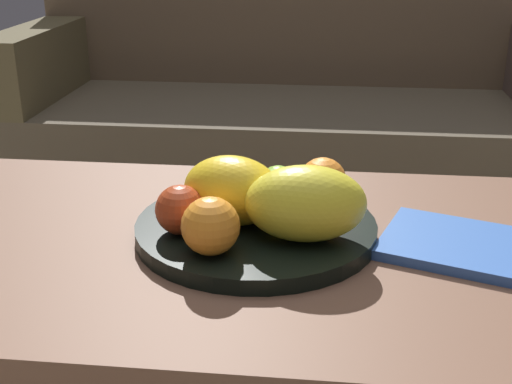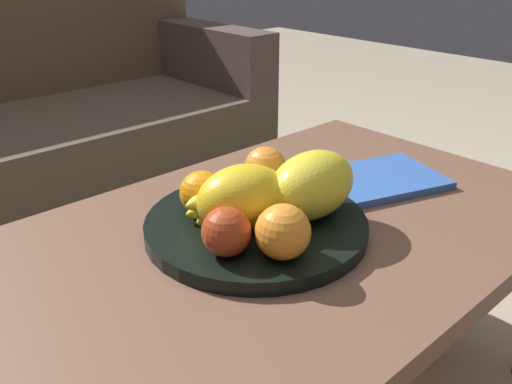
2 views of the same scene
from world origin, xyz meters
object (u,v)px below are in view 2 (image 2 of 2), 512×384
(coffee_table, at_px, (256,262))
(magazine, at_px, (376,179))
(couch, at_px, (9,144))
(fruit_bowl, at_px, (256,225))
(orange_right, at_px, (283,232))
(orange_left, at_px, (202,193))
(apple_left, at_px, (226,232))
(banana_bunch, at_px, (229,203))
(apple_front, at_px, (244,183))
(melon_large_front, at_px, (243,198))
(orange_front, at_px, (265,167))
(melon_smaller_beside, at_px, (312,185))

(coffee_table, xyz_separation_m, magazine, (0.34, 0.00, 0.05))
(couch, xyz_separation_m, fruit_bowl, (0.03, -1.18, 0.17))
(orange_right, bearing_deg, magazine, 14.96)
(orange_left, xyz_separation_m, apple_left, (-0.05, -0.13, -0.00))
(fruit_bowl, bearing_deg, banana_bunch, 133.65)
(orange_left, relative_size, apple_front, 1.09)
(banana_bunch, bearing_deg, orange_left, 117.28)
(couch, distance_m, apple_front, 1.14)
(orange_left, distance_m, magazine, 0.39)
(melon_large_front, height_order, orange_front, melon_large_front)
(orange_left, bearing_deg, magazine, -13.75)
(melon_smaller_beside, bearing_deg, couch, 94.99)
(coffee_table, relative_size, orange_left, 15.81)
(couch, relative_size, melon_smaller_beside, 9.49)
(couch, distance_m, melon_large_front, 1.21)
(melon_large_front, distance_m, magazine, 0.37)
(melon_large_front, height_order, apple_front, melon_large_front)
(orange_right, height_order, apple_front, orange_right)
(apple_left, relative_size, banana_bunch, 0.46)
(apple_left, distance_m, banana_bunch, 0.12)
(orange_left, bearing_deg, melon_smaller_beside, -44.52)
(melon_smaller_beside, bearing_deg, fruit_bowl, 145.78)
(apple_front, bearing_deg, couch, 93.02)
(orange_left, distance_m, apple_front, 0.09)
(coffee_table, relative_size, magazine, 4.88)
(orange_front, relative_size, banana_bunch, 0.48)
(coffee_table, bearing_deg, couch, 90.55)
(fruit_bowl, relative_size, apple_left, 5.01)
(coffee_table, bearing_deg, apple_front, 60.48)
(couch, distance_m, fruit_bowl, 1.19)
(orange_left, relative_size, banana_bunch, 0.47)
(couch, xyz_separation_m, melon_large_front, (-0.01, -1.19, 0.23))
(couch, xyz_separation_m, apple_left, (-0.08, -1.23, 0.22))
(orange_front, bearing_deg, melon_smaller_beside, -99.37)
(coffee_table, bearing_deg, banana_bunch, 104.93)
(orange_right, bearing_deg, apple_front, 65.61)
(coffee_table, xyz_separation_m, apple_front, (0.05, 0.08, 0.11))
(orange_left, bearing_deg, couch, 88.68)
(magazine, bearing_deg, apple_front, -175.93)
(coffee_table, relative_size, apple_left, 16.08)
(couch, distance_m, magazine, 1.26)
(orange_front, bearing_deg, apple_left, -146.50)
(couch, relative_size, melon_large_front, 10.91)
(orange_left, xyz_separation_m, banana_bunch, (0.02, -0.04, -0.01))
(fruit_bowl, height_order, orange_front, orange_front)
(fruit_bowl, distance_m, banana_bunch, 0.06)
(orange_front, height_order, apple_front, orange_front)
(melon_smaller_beside, height_order, magazine, melon_smaller_beside)
(melon_smaller_beside, distance_m, orange_left, 0.19)
(melon_smaller_beside, bearing_deg, apple_left, 180.00)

